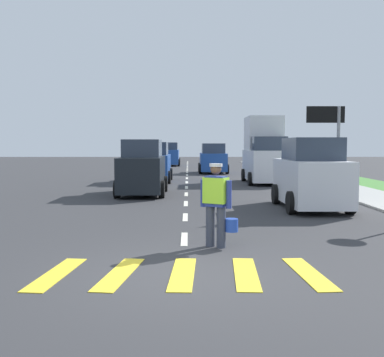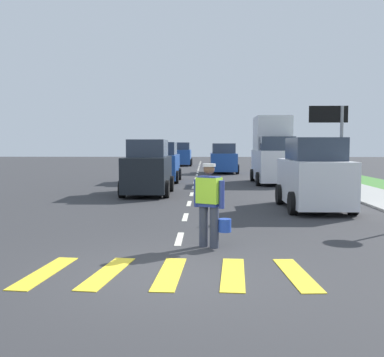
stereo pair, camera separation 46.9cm
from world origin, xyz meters
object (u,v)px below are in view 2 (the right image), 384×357
object	(u,v)px
delivery_truck	(273,153)
car_oncoming_second	(161,163)
lane_direction_sign	(333,132)
road_worker	(210,201)
car_outgoing_far	(223,159)
car_oncoming_lead	(148,169)
car_oncoming_third	(182,155)
car_parked_curbside	(314,176)

from	to	relation	value
delivery_truck	car_oncoming_second	size ratio (longest dim) A/B	1.09
lane_direction_sign	car_oncoming_second	size ratio (longest dim) A/B	0.76
road_worker	car_oncoming_second	distance (m)	16.47
lane_direction_sign	car_outgoing_far	distance (m)	19.25
car_oncoming_lead	lane_direction_sign	bearing A→B (deg)	-37.74
road_worker	car_outgoing_far	xyz separation A→B (m)	(1.20, 23.97, 0.05)
road_worker	car_oncoming_third	size ratio (longest dim) A/B	0.42
delivery_truck	car_outgoing_far	distance (m)	8.84
car_oncoming_second	car_oncoming_lead	size ratio (longest dim) A/B	1.08
delivery_truck	car_oncoming_lead	xyz separation A→B (m)	(-5.94, -5.72, -0.57)
car_parked_curbside	car_oncoming_second	size ratio (longest dim) A/B	0.90
road_worker	delivery_truck	world-z (taller)	delivery_truck
car_outgoing_far	car_oncoming_lead	distance (m)	14.70
road_worker	car_oncoming_second	xyz separation A→B (m)	(-2.53, 16.28, 0.08)
car_outgoing_far	car_oncoming_third	bearing A→B (deg)	107.33
car_oncoming_second	car_outgoing_far	world-z (taller)	car_oncoming_second
car_oncoming_third	car_outgoing_far	world-z (taller)	car_oncoming_third
car_oncoming_third	car_outgoing_far	bearing A→B (deg)	-72.67
delivery_truck	car_parked_curbside	distance (m)	9.96
lane_direction_sign	car_outgoing_far	size ratio (longest dim) A/B	0.84
lane_direction_sign	car_outgoing_far	world-z (taller)	lane_direction_sign
car_outgoing_far	car_oncoming_lead	xyz separation A→B (m)	(-3.64, -14.24, 0.06)
lane_direction_sign	car_outgoing_far	xyz separation A→B (m)	(-2.55, 19.03, -1.42)
lane_direction_sign	delivery_truck	size ratio (longest dim) A/B	0.70
car_parked_curbside	car_oncoming_third	size ratio (longest dim) A/B	0.96
lane_direction_sign	car_oncoming_third	xyz separation A→B (m)	(-6.09, 30.39, -1.37)
road_worker	car_oncoming_third	xyz separation A→B (m)	(-2.35, 35.33, 0.11)
car_oncoming_second	lane_direction_sign	bearing A→B (deg)	-61.02
road_worker	car_oncoming_third	distance (m)	35.41
car_parked_curbside	car_outgoing_far	xyz separation A→B (m)	(-2.12, 18.46, -0.06)
car_parked_curbside	car_oncoming_lead	size ratio (longest dim) A/B	0.97
road_worker	car_oncoming_third	bearing A→B (deg)	93.80
car_oncoming_second	car_outgoing_far	bearing A→B (deg)	64.13
lane_direction_sign	car_outgoing_far	bearing A→B (deg)	97.63
lane_direction_sign	car_oncoming_second	world-z (taller)	lane_direction_sign
car_outgoing_far	road_worker	bearing A→B (deg)	-92.86
lane_direction_sign	car_parked_curbside	size ratio (longest dim) A/B	0.84
car_oncoming_third	car_outgoing_far	size ratio (longest dim) A/B	1.04
lane_direction_sign	delivery_truck	world-z (taller)	delivery_truck
road_worker	car_oncoming_lead	xyz separation A→B (m)	(-2.44, 9.73, 0.11)
delivery_truck	car_oncoming_third	size ratio (longest dim) A/B	1.15
lane_direction_sign	delivery_truck	distance (m)	10.55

